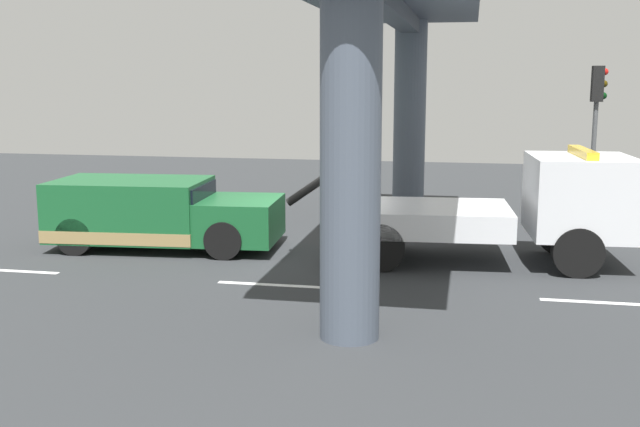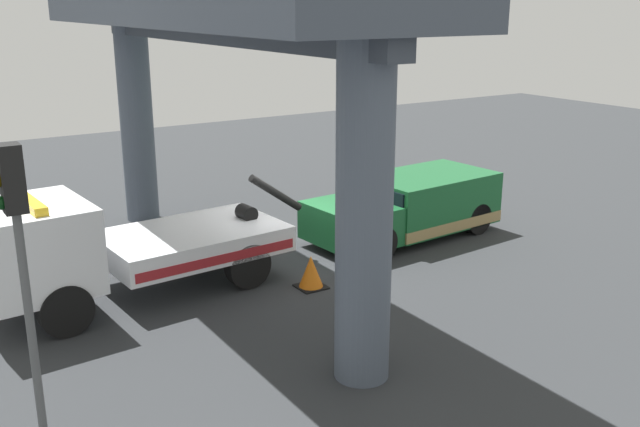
% 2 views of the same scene
% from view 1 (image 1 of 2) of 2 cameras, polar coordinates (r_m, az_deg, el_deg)
% --- Properties ---
extents(ground_plane, '(60.00, 40.00, 0.10)m').
position_cam_1_polar(ground_plane, '(17.01, -0.56, -3.25)').
color(ground_plane, '#2D3033').
extents(lane_stripe_west, '(2.60, 0.16, 0.01)m').
position_cam_1_polar(lane_stripe_west, '(16.91, -22.93, -3.95)').
color(lane_stripe_west, silver).
rests_on(lane_stripe_west, ground).
extents(lane_stripe_mid, '(2.60, 0.16, 0.01)m').
position_cam_1_polar(lane_stripe_mid, '(14.47, -2.74, -5.43)').
color(lane_stripe_mid, silver).
rests_on(lane_stripe_mid, ground).
extents(lane_stripe_east, '(2.60, 0.16, 0.01)m').
position_cam_1_polar(lane_stripe_east, '(14.30, 21.43, -6.31)').
color(lane_stripe_east, silver).
rests_on(lane_stripe_east, ground).
extents(tow_truck_white, '(7.32, 2.79, 2.46)m').
position_cam_1_polar(tow_truck_white, '(16.50, 14.17, 0.46)').
color(tow_truck_white, white).
rests_on(tow_truck_white, ground).
extents(towed_van_green, '(5.33, 2.53, 1.58)m').
position_cam_1_polar(towed_van_green, '(17.96, -12.29, -0.07)').
color(towed_van_green, '#195B2D').
rests_on(towed_van_green, ground).
extents(overpass_structure, '(3.60, 12.64, 6.23)m').
position_cam_1_polar(overpass_structure, '(16.35, 5.39, 14.77)').
color(overpass_structure, '#4C5666').
rests_on(overpass_structure, ground).
extents(traffic_light_near, '(0.39, 0.32, 4.21)m').
position_cam_1_polar(traffic_light_near, '(20.70, 20.10, 7.25)').
color(traffic_light_near, '#515456').
rests_on(traffic_light_near, ground).
extents(traffic_cone_orange, '(0.60, 0.60, 0.72)m').
position_cam_1_polar(traffic_cone_orange, '(18.44, 1.65, -0.96)').
color(traffic_cone_orange, orange).
rests_on(traffic_cone_orange, ground).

